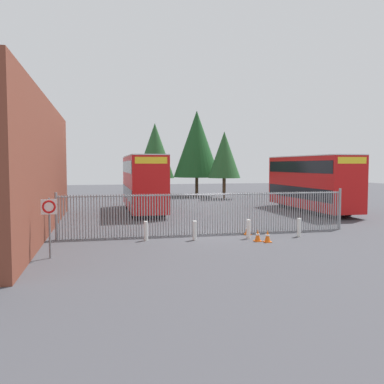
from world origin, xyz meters
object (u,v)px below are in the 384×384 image
at_px(double_decker_bus_near_gate, 311,181).
at_px(bollard_far_right, 299,227).
at_px(traffic_cone_near_kerb, 248,229).
at_px(bollard_near_right, 248,229).
at_px(traffic_cone_by_gate, 258,235).
at_px(speed_limit_sign_post, 49,214).
at_px(bollard_near_left, 146,231).
at_px(double_decker_bus_behind_fence_left, 143,181).
at_px(traffic_cone_mid_forecourt, 268,236).
at_px(bollard_center_front, 195,231).

distance_m(double_decker_bus_near_gate, bollard_far_right, 12.36).
bearing_deg(traffic_cone_near_kerb, bollard_near_right, -108.05).
height_order(bollard_near_right, bollard_far_right, same).
distance_m(bollard_far_right, traffic_cone_by_gate, 2.71).
bearing_deg(speed_limit_sign_post, bollard_near_left, 36.24).
relative_size(bollard_near_right, traffic_cone_by_gate, 1.61).
distance_m(double_decker_bus_behind_fence_left, speed_limit_sign_post, 16.32).
relative_size(double_decker_bus_behind_fence_left, traffic_cone_mid_forecourt, 18.32).
relative_size(double_decker_bus_near_gate, traffic_cone_near_kerb, 18.32).
xyz_separation_m(bollard_far_right, traffic_cone_mid_forecourt, (-2.20, -1.10, -0.19)).
distance_m(bollard_center_front, bollard_far_right, 5.49).
height_order(double_decker_bus_near_gate, speed_limit_sign_post, double_decker_bus_near_gate).
bearing_deg(double_decker_bus_near_gate, traffic_cone_mid_forecourt, -126.54).
relative_size(double_decker_bus_near_gate, bollard_near_right, 11.38).
distance_m(bollard_near_left, bollard_center_front, 2.38).
bearing_deg(bollard_near_right, bollard_center_front, 177.10).
relative_size(double_decker_bus_behind_fence_left, bollard_near_right, 11.38).
height_order(bollard_center_front, traffic_cone_near_kerb, bollard_center_front).
height_order(bollard_far_right, traffic_cone_mid_forecourt, bollard_far_right).
relative_size(traffic_cone_by_gate, speed_limit_sign_post, 0.25).
bearing_deg(double_decker_bus_behind_fence_left, bollard_center_front, -84.57).
height_order(traffic_cone_mid_forecourt, traffic_cone_near_kerb, same).
bearing_deg(speed_limit_sign_post, bollard_far_right, 11.53).
bearing_deg(bollard_near_left, bollard_center_front, -9.88).
relative_size(bollard_near_left, traffic_cone_by_gate, 1.61).
relative_size(double_decker_bus_near_gate, traffic_cone_by_gate, 18.32).
relative_size(traffic_cone_near_kerb, speed_limit_sign_post, 0.25).
relative_size(bollard_near_left, bollard_far_right, 1.00).
distance_m(double_decker_bus_behind_fence_left, traffic_cone_mid_forecourt, 14.96).
relative_size(double_decker_bus_behind_fence_left, traffic_cone_near_kerb, 18.32).
xyz_separation_m(bollard_near_right, bollard_far_right, (2.75, -0.03, 0.00)).
xyz_separation_m(bollard_near_right, traffic_cone_near_kerb, (0.36, 1.10, -0.19)).
height_order(double_decker_bus_near_gate, double_decker_bus_behind_fence_left, same).
height_order(traffic_cone_by_gate, traffic_cone_mid_forecourt, same).
bearing_deg(double_decker_bus_near_gate, traffic_cone_near_kerb, -133.20).
bearing_deg(bollard_near_right, double_decker_bus_near_gate, 48.84).
bearing_deg(traffic_cone_mid_forecourt, double_decker_bus_near_gate, 53.46).
distance_m(bollard_near_left, traffic_cone_by_gate, 5.43).
bearing_deg(traffic_cone_near_kerb, double_decker_bus_near_gate, 46.80).
bearing_deg(double_decker_bus_behind_fence_left, traffic_cone_near_kerb, -70.02).
bearing_deg(bollard_near_left, speed_limit_sign_post, -143.76).
bearing_deg(traffic_cone_by_gate, traffic_cone_near_kerb, 84.25).
bearing_deg(bollard_near_right, traffic_cone_mid_forecourt, -64.50).
bearing_deg(bollard_center_front, traffic_cone_near_kerb, 17.25).
bearing_deg(bollard_center_front, speed_limit_sign_post, -158.02).
relative_size(traffic_cone_by_gate, traffic_cone_mid_forecourt, 1.00).
bearing_deg(bollard_near_right, double_decker_bus_behind_fence_left, 106.97).
distance_m(bollard_near_right, speed_limit_sign_post, 9.61).
distance_m(bollard_center_front, traffic_cone_by_gate, 3.07).
bearing_deg(speed_limit_sign_post, bollard_near_right, 15.02).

